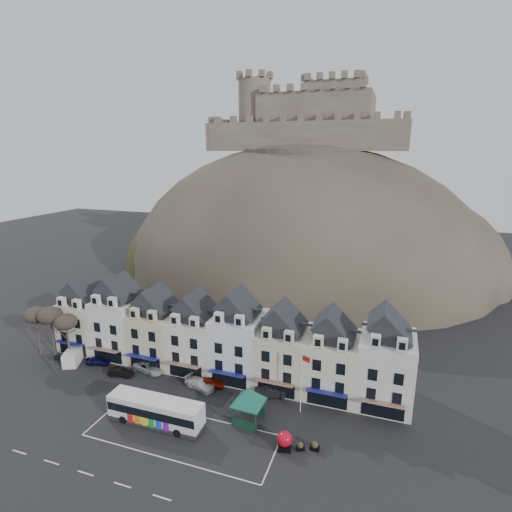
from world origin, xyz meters
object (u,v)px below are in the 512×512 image
Objects in this scene: red_buoy at (285,440)px; car_black at (121,372)px; white_van at (74,355)px; flagpole at (302,379)px; car_silver at (149,367)px; car_navy at (98,361)px; car_maroon at (210,383)px; car_charcoal at (272,391)px; car_white at (200,384)px; bus_shelter at (249,396)px; bus at (156,410)px.

red_buoy is 27.33m from car_black.
flagpole is at bearing -24.54° from white_van.
car_black is 0.73× the size of car_silver.
car_navy is at bearing 166.07° from red_buoy.
car_maroon is at bearing -81.69° from car_silver.
car_charcoal is at bearing 115.02° from red_buoy.
car_white is 1.15× the size of car_maroon.
car_silver is at bearing 65.95° from car_charcoal.
car_black is 13.68m from car_maroon.
bus_shelter is at bearing -140.66° from car_maroon.
car_black is (-26.58, 6.38, -0.48)m from red_buoy.
white_van reaches higher than car_charcoal.
car_white is 10.18m from car_charcoal.
bus is 18.59m from car_navy.
flagpole is at bearing -82.47° from car_silver.
car_white reaches higher than car_navy.
car_white reaches higher than car_black.
bus reaches higher than car_charcoal.
bus_shelter is 27.32m from car_navy.
car_white is at bearing -86.78° from car_silver.
car_silver is 10.43m from car_maroon.
car_navy is at bearing 150.65° from bus.
car_silver is at bearing -61.00° from car_black.
bus is at bearing -176.36° from red_buoy.
bus_shelter is 31.21m from white_van.
car_white is at bearing 74.39° from car_charcoal.
red_buoy is 0.26× the size of flagpole.
bus is 12.54m from car_silver.
red_buoy is 0.42× the size of white_van.
white_van is 21.89m from car_white.
red_buoy is 9.80m from car_charcoal.
car_maroon is (-13.29, 1.28, -4.02)m from flagpole.
flagpole is 1.75× the size of car_white.
flagpole is 2.02× the size of car_maroon.
car_maroon reaches higher than car_white.
bus reaches higher than car_white.
car_charcoal is (27.87, 0.94, 0.15)m from car_navy.
flagpole reaches higher than car_maroon.
bus_shelter is 9.69m from car_maroon.
car_silver is 9.32m from car_white.
car_black is (-21.26, 3.40, -2.94)m from bus_shelter.
bus is 22.03m from white_van.
bus is 2.38× the size of car_silver.
car_black is at bearing 72.31° from car_charcoal.
bus_shelter is 6.90m from flagpole.
bus_shelter is at bearing -31.85° from white_van.
car_navy is (-26.70, 4.97, -2.93)m from bus_shelter.
flagpole reaches higher than bus_shelter.
car_silver is 1.07× the size of car_white.
car_charcoal is (8.87, 0.75, 0.07)m from car_maroon.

